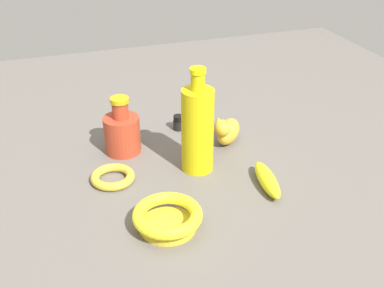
{
  "coord_description": "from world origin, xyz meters",
  "views": [
    {
      "loc": [
        -0.33,
        -0.98,
        0.66
      ],
      "look_at": [
        0.0,
        0.0,
        0.08
      ],
      "focal_mm": 45.57,
      "sensor_mm": 36.0,
      "label": 1
    }
  ],
  "objects": [
    {
      "name": "bottle_short",
      "position": [
        -0.14,
        0.15,
        0.06
      ],
      "size": [
        0.1,
        0.1,
        0.16
      ],
      "color": "#A43620",
      "rests_on": "ground"
    },
    {
      "name": "cat_figurine",
      "position": [
        0.13,
        0.1,
        0.04
      ],
      "size": [
        0.11,
        0.11,
        0.09
      ],
      "color": "gold",
      "rests_on": "ground"
    },
    {
      "name": "ground",
      "position": [
        0.0,
        0.0,
        0.0
      ],
      "size": [
        2.0,
        2.0,
        0.0
      ],
      "primitive_type": "plane",
      "color": "#5B5651"
    },
    {
      "name": "nail_polish_jar",
      "position": [
        0.03,
        0.22,
        0.02
      ],
      "size": [
        0.03,
        0.03,
        0.04
      ],
      "color": "black",
      "rests_on": "ground"
    },
    {
      "name": "bangle",
      "position": [
        -0.2,
        0.02,
        0.01
      ],
      "size": [
        0.11,
        0.11,
        0.02
      ],
      "primitive_type": "torus",
      "color": "gold",
      "rests_on": "ground"
    },
    {
      "name": "bowl",
      "position": [
        -0.12,
        -0.2,
        0.03
      ],
      "size": [
        0.15,
        0.15,
        0.05
      ],
      "color": "gold",
      "rests_on": "ground"
    },
    {
      "name": "bottle_tall",
      "position": [
        0.02,
        0.01,
        0.11
      ],
      "size": [
        0.08,
        0.08,
        0.27
      ],
      "color": "gold",
      "rests_on": "ground"
    },
    {
      "name": "banana",
      "position": [
        0.15,
        -0.13,
        0.02
      ],
      "size": [
        0.06,
        0.16,
        0.04
      ],
      "primitive_type": "ellipsoid",
      "rotation": [
        0.0,
        0.0,
        1.44
      ],
      "color": "yellow",
      "rests_on": "ground"
    }
  ]
}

